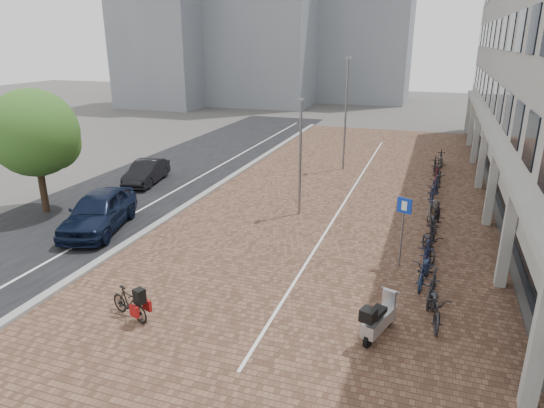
{
  "coord_description": "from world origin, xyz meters",
  "views": [
    {
      "loc": [
        6.22,
        -12.12,
        7.87
      ],
      "look_at": [
        0.0,
        6.0,
        1.3
      ],
      "focal_mm": 31.68,
      "sensor_mm": 36.0,
      "label": 1
    }
  ],
  "objects_px": {
    "car_navy": "(99,211)",
    "scooter_front": "(379,318)",
    "car_dark": "(146,172)",
    "parking_sign": "(403,221)",
    "hero_bike": "(129,303)"
  },
  "relations": [
    {
      "from": "car_navy",
      "to": "parking_sign",
      "type": "xyz_separation_m",
      "value": [
        12.66,
        0.52,
        0.94
      ]
    },
    {
      "from": "car_dark",
      "to": "scooter_front",
      "type": "bearing_deg",
      "value": -47.2
    },
    {
      "from": "car_navy",
      "to": "car_dark",
      "type": "relative_size",
      "value": 1.25
    },
    {
      "from": "car_navy",
      "to": "parking_sign",
      "type": "relative_size",
      "value": 1.9
    },
    {
      "from": "car_dark",
      "to": "hero_bike",
      "type": "height_order",
      "value": "car_dark"
    },
    {
      "from": "car_dark",
      "to": "scooter_front",
      "type": "height_order",
      "value": "car_dark"
    },
    {
      "from": "car_navy",
      "to": "scooter_front",
      "type": "height_order",
      "value": "car_navy"
    },
    {
      "from": "parking_sign",
      "to": "car_dark",
      "type": "bearing_deg",
      "value": 179.97
    },
    {
      "from": "car_navy",
      "to": "scooter_front",
      "type": "relative_size",
      "value": 2.83
    },
    {
      "from": "car_dark",
      "to": "parking_sign",
      "type": "relative_size",
      "value": 1.51
    },
    {
      "from": "scooter_front",
      "to": "parking_sign",
      "type": "relative_size",
      "value": 0.67
    },
    {
      "from": "hero_bike",
      "to": "parking_sign",
      "type": "height_order",
      "value": "parking_sign"
    },
    {
      "from": "car_dark",
      "to": "parking_sign",
      "type": "bearing_deg",
      "value": -33.39
    },
    {
      "from": "car_dark",
      "to": "hero_bike",
      "type": "bearing_deg",
      "value": -69.1
    },
    {
      "from": "car_dark",
      "to": "scooter_front",
      "type": "distance_m",
      "value": 18.31
    }
  ]
}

